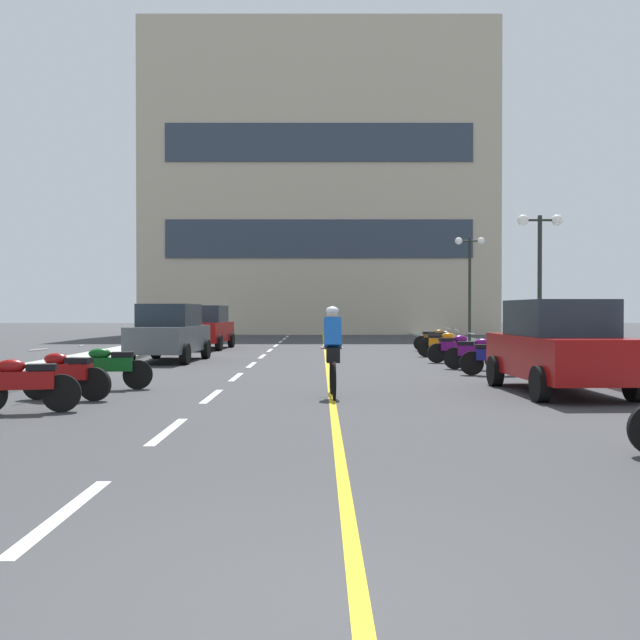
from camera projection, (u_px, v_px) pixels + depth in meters
ground_plane at (316, 358)px, 24.82m from camera, size 140.00×140.00×0.00m
curb_left at (125, 352)px, 27.79m from camera, size 2.40×72.00×0.12m
curb_right at (506, 352)px, 27.85m from camera, size 2.40×72.00×0.12m
lane_dash_0 at (60, 514)px, 5.81m from camera, size 0.14×2.20×0.01m
lane_dash_1 at (165, 431)px, 9.81m from camera, size 0.14×2.20×0.01m
lane_dash_2 at (209, 396)px, 13.81m from camera, size 0.14×2.20×0.01m
lane_dash_3 at (233, 377)px, 17.81m from camera, size 0.14×2.20×0.01m
lane_dash_4 at (248, 365)px, 21.81m from camera, size 0.14×2.20×0.01m
lane_dash_5 at (259, 356)px, 25.81m from camera, size 0.14×2.20×0.01m
lane_dash_6 at (267, 350)px, 29.81m from camera, size 0.14×2.20×0.01m
lane_dash_7 at (273, 346)px, 33.81m from camera, size 0.14×2.20×0.01m
lane_dash_8 at (277, 342)px, 37.81m from camera, size 0.14×2.20×0.01m
lane_dash_9 at (281, 339)px, 41.81m from camera, size 0.14×2.20×0.01m
lane_dash_10 at (284, 336)px, 45.81m from camera, size 0.14×2.20×0.01m
lane_dash_11 at (287, 334)px, 49.81m from camera, size 0.14×2.20×0.01m
centre_line_yellow at (323, 353)px, 27.82m from camera, size 0.12×66.00×0.01m
office_building at (316, 183)px, 51.98m from camera, size 24.24×6.73×21.22m
street_lamp_mid at (536, 251)px, 23.76m from camera, size 1.46×0.36×4.59m
street_lamp_far at (466, 265)px, 36.19m from camera, size 1.46×0.36×5.09m
parked_car_near at (555, 346)px, 14.37m from camera, size 2.08×4.27×1.82m
parked_car_mid at (166, 333)px, 23.28m from camera, size 2.14×4.30×1.82m
parked_car_far at (202, 327)px, 30.87m from camera, size 2.11×4.29×1.82m
motorcycle_2 at (20, 383)px, 11.51m from camera, size 1.68×0.65×0.92m
motorcycle_3 at (62, 374)px, 13.16m from camera, size 1.69×0.61×0.92m
motorcycle_4 at (106, 367)px, 14.90m from camera, size 1.69×0.61×0.92m
motorcycle_5 at (491, 356)px, 18.26m from camera, size 1.70×0.60×0.92m
motorcycle_6 at (472, 352)px, 20.00m from camera, size 1.64×0.78×0.92m
motorcycle_7 at (451, 347)px, 22.68m from camera, size 1.70×0.60×0.92m
motorcycle_8 at (439, 343)px, 25.42m from camera, size 1.69×0.62×0.92m
motorcycle_9 at (438, 341)px, 27.57m from camera, size 1.70×0.60×0.92m
motorcycle_10 at (432, 339)px, 29.43m from camera, size 1.70×0.60×0.92m
cyclist_rider at (329, 349)px, 13.74m from camera, size 0.42×1.77×1.71m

